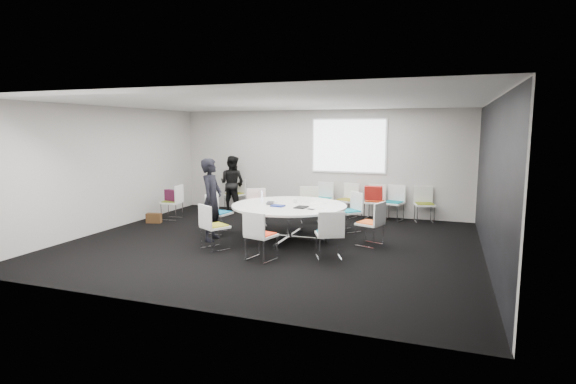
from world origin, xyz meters
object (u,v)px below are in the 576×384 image
(chair_person_back, at_px, (235,200))
(person_back, at_px, (232,183))
(conference_table, at_px, (289,213))
(person_main, at_px, (212,200))
(chair_back_a, at_px, (322,205))
(chair_back_e, at_px, (424,211))
(chair_ring_e, at_px, (219,221))
(chair_back_b, at_px, (347,207))
(chair_ring_b, at_px, (350,219))
(chair_spare_left, at_px, (173,209))
(chair_ring_h, at_px, (329,244))
(chair_ring_a, at_px, (370,232))
(chair_ring_f, at_px, (215,235))
(cup, at_px, (295,201))
(chair_ring_c, at_px, (310,212))
(chair_back_d, at_px, (393,209))
(chair_back_c, at_px, (374,208))
(brown_bag, at_px, (154,218))
(chair_ring_g, at_px, (261,245))
(laptop, at_px, (273,203))
(maroon_bag, at_px, (171,195))
(chair_ring_d, at_px, (257,214))

(chair_person_back, bearing_deg, person_back, 104.21)
(conference_table, height_order, person_main, person_main)
(chair_back_a, bearing_deg, chair_back_e, -167.07)
(chair_ring_e, xyz_separation_m, chair_back_b, (2.28, 2.73, 0.00))
(chair_ring_b, relative_size, person_back, 0.57)
(chair_person_back, bearing_deg, chair_spare_left, 78.98)
(chair_back_e, bearing_deg, chair_ring_h, 56.07)
(chair_ring_e, bearing_deg, chair_back_e, 131.12)
(chair_back_a, bearing_deg, chair_ring_a, 135.02)
(conference_table, relative_size, person_main, 1.40)
(chair_ring_f, height_order, person_main, person_main)
(chair_ring_f, bearing_deg, cup, 83.75)
(chair_person_back, bearing_deg, chair_ring_h, 149.89)
(chair_ring_c, distance_m, chair_back_d, 2.15)
(chair_back_c, relative_size, brown_bag, 2.44)
(chair_person_back, bearing_deg, chair_ring_g, 136.97)
(chair_back_d, xyz_separation_m, brown_bag, (-5.50, -2.31, -0.16))
(conference_table, height_order, chair_ring_g, chair_ring_g)
(chair_back_b, relative_size, laptop, 2.45)
(chair_spare_left, distance_m, laptop, 3.30)
(chair_back_c, relative_size, chair_spare_left, 1.00)
(chair_ring_f, xyz_separation_m, laptop, (0.70, 1.25, 0.47))
(conference_table, distance_m, chair_ring_b, 1.57)
(chair_ring_h, bearing_deg, chair_ring_c, 88.41)
(chair_spare_left, relative_size, chair_person_back, 1.00)
(chair_back_d, height_order, maroon_bag, chair_back_d)
(chair_person_back, relative_size, person_back, 0.57)
(chair_ring_g, distance_m, maroon_bag, 4.40)
(laptop, bearing_deg, chair_ring_g, 178.54)
(chair_ring_c, xyz_separation_m, chair_ring_d, (-1.08, -0.75, 0.00))
(chair_ring_c, relative_size, chair_back_a, 1.00)
(cup, xyz_separation_m, brown_bag, (-3.72, 0.20, -0.66))
(chair_ring_g, xyz_separation_m, cup, (0.01, 1.83, 0.50))
(chair_spare_left, bearing_deg, chair_ring_e, -125.92)
(conference_table, xyz_separation_m, chair_ring_b, (1.04, 1.14, -0.28))
(chair_ring_b, xyz_separation_m, maroon_bag, (-4.55, -0.19, 0.34))
(chair_back_e, relative_size, maroon_bag, 2.20)
(chair_ring_h, height_order, chair_back_e, same)
(chair_ring_b, xyz_separation_m, chair_back_d, (0.79, 1.59, 0.00))
(chair_back_a, relative_size, person_back, 0.57)
(chair_spare_left, height_order, chair_person_back, same)
(chair_back_a, height_order, chair_person_back, same)
(laptop, distance_m, brown_bag, 3.39)
(chair_back_e, height_order, chair_spare_left, same)
(chair_ring_f, bearing_deg, chair_back_e, 78.75)
(chair_back_e, height_order, laptop, chair_back_e)
(chair_ring_c, bearing_deg, chair_ring_g, 68.77)
(chair_ring_b, height_order, laptop, chair_ring_b)
(brown_bag, bearing_deg, chair_back_e, 20.33)
(chair_back_e, bearing_deg, person_back, -11.83)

